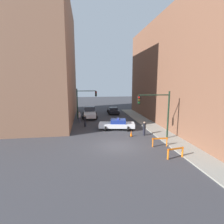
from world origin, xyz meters
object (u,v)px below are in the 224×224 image
traffic_light_near (158,108)px  pedestrian_corner (80,117)px  white_truck (90,113)px  traffic_cone (131,134)px  parked_car_near (113,110)px  police_car (117,124)px  barrier_mid (160,141)px  pedestrian_sidewalk (144,128)px  traffic_light_far (84,99)px  barrier_front (175,151)px  pedestrian_crossing (85,121)px

traffic_light_near → pedestrian_corner: (-8.73, 9.71, -2.67)m
white_truck → traffic_cone: bearing=-68.5°
white_truck → parked_car_near: bearing=35.8°
white_truck → traffic_cone: size_ratio=8.27×
police_car → barrier_mid: bearing=-146.3°
pedestrian_sidewalk → traffic_light_far: bearing=26.3°
barrier_front → traffic_cone: (-2.08, 6.32, -0.30)m
pedestrian_crossing → barrier_front: bearing=-129.1°
white_truck → barrier_front: 19.30m
pedestrian_sidewalk → barrier_mid: size_ratio=1.04×
barrier_mid → police_car: bearing=113.5°
parked_car_near → pedestrian_crossing: bearing=-118.5°
parked_car_near → barrier_mid: 18.85m
pedestrian_crossing → white_truck: bearing=11.2°
traffic_light_near → barrier_front: traffic_light_near is taller
pedestrian_sidewalk → barrier_front: 6.54m
white_truck → parked_car_near: (4.78, 3.36, -0.23)m
white_truck → traffic_light_far: bearing=-140.8°
traffic_light_near → pedestrian_sidewalk: 3.27m
parked_car_near → barrier_mid: (1.62, -18.78, -0.06)m
traffic_cone → barrier_mid: bearing=-61.8°
pedestrian_corner → barrier_front: size_ratio=1.05×
traffic_light_near → traffic_cone: (-2.58, 1.43, -3.21)m
pedestrian_sidewalk → traffic_cone: 1.73m
white_truck → barrier_front: white_truck is taller
pedestrian_crossing → pedestrian_corner: 2.92m
parked_car_near → traffic_cone: size_ratio=6.63×
pedestrian_crossing → traffic_cone: size_ratio=2.53×
pedestrian_corner → traffic_cone: 10.33m
pedestrian_sidewalk → traffic_cone: pedestrian_sidewalk is taller
traffic_cone → parked_car_near: bearing=88.8°
traffic_light_far → pedestrian_crossing: bearing=-88.6°
police_car → traffic_cone: (1.07, -3.31, -0.41)m
pedestrian_crossing → barrier_front: pedestrian_crossing is taller
traffic_light_far → parked_car_near: (5.76, 4.14, -2.72)m
pedestrian_crossing → barrier_front: 13.94m
police_car → traffic_cone: size_ratio=7.55×
white_truck → traffic_light_near: bearing=-61.3°
parked_car_near → barrier_front: parked_car_near is taller
barrier_front → barrier_mid: same height
pedestrian_crossing → barrier_mid: pedestrian_crossing is taller
police_car → barrier_mid: 7.53m
traffic_light_far → police_car: traffic_light_far is taller
police_car → barrier_front: police_car is taller
traffic_light_far → pedestrian_sidewalk: traffic_light_far is taller
traffic_cone → traffic_light_near: bearing=-29.0°
barrier_front → pedestrian_sidewalk: bearing=93.9°
barrier_mid → white_truck: bearing=112.5°
police_car → pedestrian_corner: bearing=55.9°
pedestrian_corner → traffic_cone: pedestrian_corner is taller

